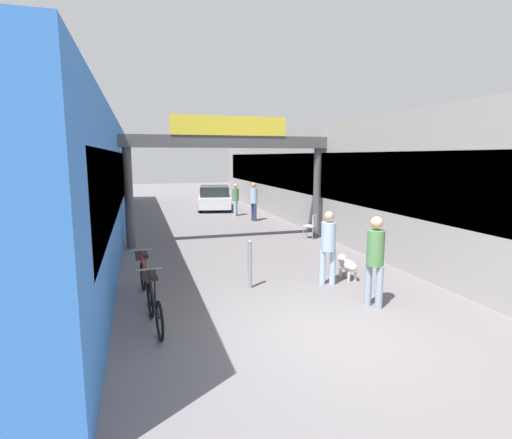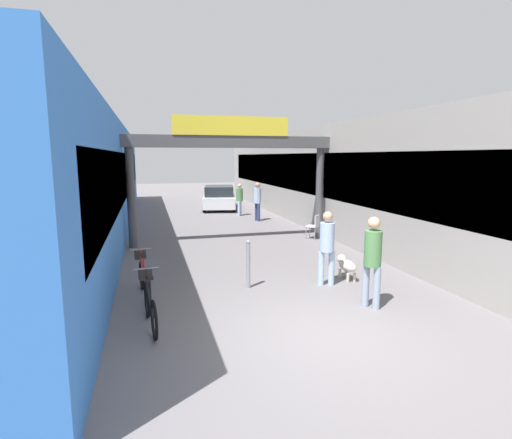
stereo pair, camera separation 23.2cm
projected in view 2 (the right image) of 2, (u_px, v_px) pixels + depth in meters
name	position (u px, v px, depth m)	size (l,w,h in m)	color
ground_plane	(326.00, 336.00, 6.73)	(80.00, 80.00, 0.00)	slate
storefront_left	(87.00, 180.00, 15.57)	(3.00, 26.00, 4.17)	blue
storefront_right	(326.00, 177.00, 18.21)	(3.00, 26.00, 4.17)	#9E9993
arcade_sign_gateway	(231.00, 153.00, 13.70)	(7.40, 0.47, 4.34)	#4C4C4F
pedestrian_with_dog	(327.00, 243.00, 9.26)	(0.42, 0.42, 1.75)	#A5BFE0
pedestrian_companion	(373.00, 256.00, 7.84)	(0.47, 0.47, 1.84)	#8C9EB2
pedestrian_carrying_crate	(258.00, 199.00, 18.61)	(0.40, 0.40, 1.80)	navy
pedestrian_elderly_walking	(240.00, 198.00, 20.24)	(0.46, 0.46, 1.63)	#A5BFE0
dog_on_leash	(346.00, 265.00, 9.82)	(0.31, 0.76, 0.56)	beige
bicycle_black_nearest	(149.00, 301.00, 7.12)	(0.46, 1.69, 0.98)	black
bicycle_red_second	(143.00, 276.00, 8.63)	(0.46, 1.69, 0.98)	black
bollard_post_metal	(248.00, 264.00, 9.13)	(0.10, 0.10, 1.12)	gray
cafe_chair_aluminium_nearer	(314.00, 224.00, 14.56)	(0.57, 0.57, 0.89)	gray
parked_car_white	(219.00, 198.00, 22.98)	(2.45, 4.25, 1.33)	silver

